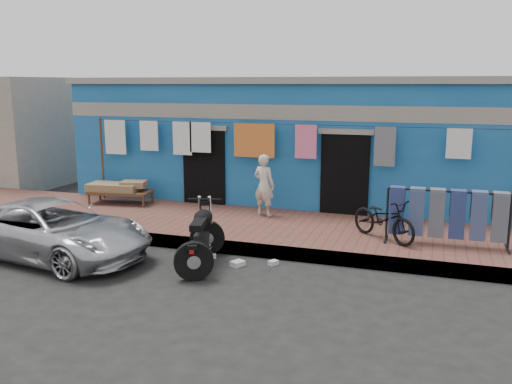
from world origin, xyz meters
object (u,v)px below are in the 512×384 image
at_px(jeans_rack, 447,216).
at_px(bicycle, 384,214).
at_px(car, 53,229).
at_px(seated_person, 264,185).
at_px(charpoy, 121,193).
at_px(motorcycle, 201,236).

bearing_deg(jeans_rack, bicycle, -179.51).
relative_size(car, seated_person, 2.80).
relative_size(seated_person, charpoy, 0.82).
relative_size(car, jeans_rack, 1.73).
bearing_deg(charpoy, seated_person, -0.93).
relative_size(bicycle, motorcycle, 0.84).
bearing_deg(bicycle, charpoy, 118.73).
distance_m(car, seated_person, 4.60).
bearing_deg(car, charpoy, 20.27).
relative_size(car, charpoy, 2.30).
bearing_deg(bicycle, car, 150.83).
xyz_separation_m(seated_person, jeans_rack, (3.91, -1.10, -0.16)).
height_order(car, motorcycle, motorcycle).
bearing_deg(motorcycle, seated_person, 71.61).
height_order(bicycle, motorcycle, bicycle).
bearing_deg(charpoy, jeans_rack, -8.59).
xyz_separation_m(car, motorcycle, (2.82, 0.42, 0.01)).
bearing_deg(car, bicycle, -60.41).
xyz_separation_m(bicycle, motorcycle, (-2.98, -1.92, -0.18)).
bearing_deg(seated_person, car, 63.61).
distance_m(seated_person, charpoy, 3.83).
xyz_separation_m(car, jeans_rack, (6.93, 2.35, 0.24)).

